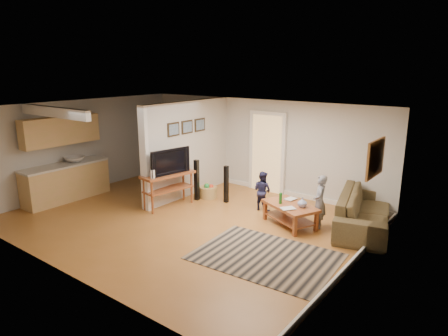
% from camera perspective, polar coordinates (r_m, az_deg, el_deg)
% --- Properties ---
extents(ground, '(7.50, 7.50, 0.00)m').
position_cam_1_polar(ground, '(9.10, -5.34, -7.37)').
color(ground, '#935B25').
rests_on(ground, ground).
extents(room_shell, '(7.54, 6.02, 2.52)m').
position_cam_1_polar(room_shell, '(9.69, -8.50, 2.89)').
color(room_shell, beige).
rests_on(room_shell, ground).
extents(area_rug, '(2.59, 1.97, 0.01)m').
position_cam_1_polar(area_rug, '(7.45, 5.97, -12.45)').
color(area_rug, black).
rests_on(area_rug, ground).
extents(sofa, '(1.60, 2.73, 0.75)m').
position_cam_1_polar(sofa, '(9.19, 19.23, -7.90)').
color(sofa, '#483C24').
rests_on(sofa, ground).
extents(coffee_table, '(1.39, 1.14, 0.71)m').
position_cam_1_polar(coffee_table, '(8.75, 9.53, -5.82)').
color(coffee_table, maroon).
rests_on(coffee_table, ground).
extents(tv_console, '(0.73, 1.41, 1.15)m').
position_cam_1_polar(tv_console, '(9.74, -7.98, -1.22)').
color(tv_console, maroon).
rests_on(tv_console, ground).
extents(speaker_left, '(0.12, 0.12, 1.06)m').
position_cam_1_polar(speaker_left, '(10.23, -3.93, -1.73)').
color(speaker_left, black).
rests_on(speaker_left, ground).
extents(speaker_right, '(0.10, 0.10, 0.95)m').
position_cam_1_polar(speaker_right, '(10.03, 0.32, -2.35)').
color(speaker_right, black).
rests_on(speaker_right, ground).
extents(toy_basket, '(0.45, 0.45, 0.40)m').
position_cam_1_polar(toy_basket, '(10.48, -2.25, -3.38)').
color(toy_basket, olive).
rests_on(toy_basket, ground).
extents(child, '(0.42, 0.49, 1.15)m').
position_cam_1_polar(child, '(8.90, 13.29, -8.21)').
color(child, slate).
rests_on(child, ground).
extents(toddler, '(0.50, 0.42, 0.96)m').
position_cam_1_polar(toddler, '(9.71, 5.43, -5.95)').
color(toddler, '#202144').
rests_on(toddler, ground).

